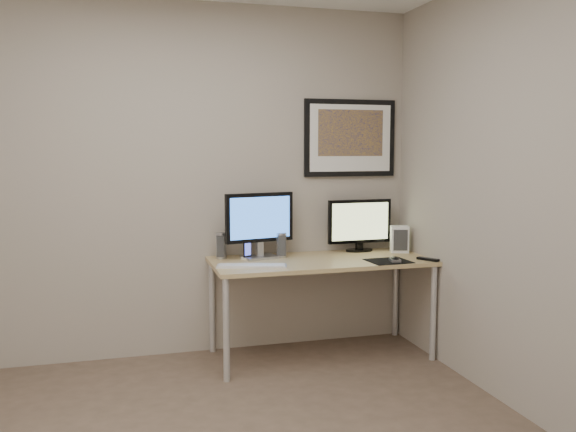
{
  "coord_description": "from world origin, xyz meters",
  "views": [
    {
      "loc": [
        -0.43,
        -2.83,
        1.54
      ],
      "look_at": [
        0.68,
        1.1,
        1.09
      ],
      "focal_mm": 38.0,
      "sensor_mm": 36.0,
      "label": 1
    }
  ],
  "objects_px": {
    "speaker_left": "(221,246)",
    "phone_dock": "(247,250)",
    "desk": "(321,268)",
    "monitor_large": "(260,222)",
    "monitor_tv": "(360,224)",
    "speaker_right": "(281,245)",
    "fan_unit": "(399,239)",
    "framed_art": "(350,138)",
    "keyboard": "(252,266)"
  },
  "relations": [
    {
      "from": "speaker_left",
      "to": "phone_dock",
      "type": "height_order",
      "value": "speaker_left"
    },
    {
      "from": "desk",
      "to": "monitor_large",
      "type": "distance_m",
      "value": 0.56
    },
    {
      "from": "desk",
      "to": "monitor_tv",
      "type": "bearing_deg",
      "value": 31.05
    },
    {
      "from": "desk",
      "to": "speaker_right",
      "type": "xyz_separation_m",
      "value": [
        -0.26,
        0.16,
        0.16
      ]
    },
    {
      "from": "speaker_left",
      "to": "fan_unit",
      "type": "bearing_deg",
      "value": 12.57
    },
    {
      "from": "speaker_left",
      "to": "phone_dock",
      "type": "distance_m",
      "value": 0.2
    },
    {
      "from": "monitor_large",
      "to": "speaker_right",
      "type": "distance_m",
      "value": 0.24
    },
    {
      "from": "monitor_tv",
      "to": "speaker_right",
      "type": "bearing_deg",
      "value": -174.33
    },
    {
      "from": "framed_art",
      "to": "phone_dock",
      "type": "xyz_separation_m",
      "value": [
        -0.87,
        -0.19,
        -0.82
      ]
    },
    {
      "from": "framed_art",
      "to": "monitor_large",
      "type": "relative_size",
      "value": 1.42
    },
    {
      "from": "speaker_right",
      "to": "keyboard",
      "type": "height_order",
      "value": "speaker_right"
    },
    {
      "from": "speaker_right",
      "to": "desk",
      "type": "bearing_deg",
      "value": -22.54
    },
    {
      "from": "monitor_large",
      "to": "keyboard",
      "type": "distance_m",
      "value": 0.42
    },
    {
      "from": "framed_art",
      "to": "speaker_left",
      "type": "distance_m",
      "value": 1.32
    },
    {
      "from": "monitor_large",
      "to": "speaker_left",
      "type": "height_order",
      "value": "monitor_large"
    },
    {
      "from": "framed_art",
      "to": "speaker_left",
      "type": "relative_size",
      "value": 3.91
    },
    {
      "from": "speaker_right",
      "to": "monitor_tv",
      "type": "bearing_deg",
      "value": 16.74
    },
    {
      "from": "monitor_large",
      "to": "speaker_left",
      "type": "bearing_deg",
      "value": 153.72
    },
    {
      "from": "speaker_right",
      "to": "phone_dock",
      "type": "relative_size",
      "value": 1.28
    },
    {
      "from": "monitor_tv",
      "to": "fan_unit",
      "type": "distance_m",
      "value": 0.33
    },
    {
      "from": "fan_unit",
      "to": "desk",
      "type": "bearing_deg",
      "value": -153.31
    },
    {
      "from": "desk",
      "to": "keyboard",
      "type": "relative_size",
      "value": 3.34
    },
    {
      "from": "monitor_large",
      "to": "keyboard",
      "type": "height_order",
      "value": "monitor_large"
    },
    {
      "from": "monitor_tv",
      "to": "phone_dock",
      "type": "relative_size",
      "value": 3.62
    },
    {
      "from": "keyboard",
      "to": "desk",
      "type": "bearing_deg",
      "value": 29.95
    },
    {
      "from": "monitor_tv",
      "to": "speaker_left",
      "type": "xyz_separation_m",
      "value": [
        -1.1,
        -0.02,
        -0.12
      ]
    },
    {
      "from": "framed_art",
      "to": "monitor_large",
      "type": "bearing_deg",
      "value": -167.24
    },
    {
      "from": "monitor_large",
      "to": "fan_unit",
      "type": "height_order",
      "value": "monitor_large"
    },
    {
      "from": "phone_dock",
      "to": "keyboard",
      "type": "bearing_deg",
      "value": -120.24
    },
    {
      "from": "monitor_large",
      "to": "phone_dock",
      "type": "xyz_separation_m",
      "value": [
        -0.1,
        -0.02,
        -0.2
      ]
    },
    {
      "from": "speaker_right",
      "to": "fan_unit",
      "type": "distance_m",
      "value": 0.95
    },
    {
      "from": "keyboard",
      "to": "fan_unit",
      "type": "bearing_deg",
      "value": 27.21
    },
    {
      "from": "framed_art",
      "to": "monitor_tv",
      "type": "xyz_separation_m",
      "value": [
        0.05,
        -0.09,
        -0.67
      ]
    },
    {
      "from": "speaker_left",
      "to": "speaker_right",
      "type": "distance_m",
      "value": 0.45
    },
    {
      "from": "desk",
      "to": "phone_dock",
      "type": "relative_size",
      "value": 11.04
    },
    {
      "from": "framed_art",
      "to": "monitor_large",
      "type": "distance_m",
      "value": 1.01
    },
    {
      "from": "framed_art",
      "to": "fan_unit",
      "type": "xyz_separation_m",
      "value": [
        0.34,
        -0.21,
        -0.79
      ]
    },
    {
      "from": "monitor_tv",
      "to": "fan_unit",
      "type": "xyz_separation_m",
      "value": [
        0.29,
        -0.12,
        -0.12
      ]
    },
    {
      "from": "phone_dock",
      "to": "monitor_tv",
      "type": "bearing_deg",
      "value": -17.88
    },
    {
      "from": "monitor_large",
      "to": "phone_dock",
      "type": "bearing_deg",
      "value": 177.48
    },
    {
      "from": "framed_art",
      "to": "speaker_right",
      "type": "distance_m",
      "value": 1.02
    },
    {
      "from": "framed_art",
      "to": "keyboard",
      "type": "height_order",
      "value": "framed_art"
    },
    {
      "from": "phone_dock",
      "to": "framed_art",
      "type": "bearing_deg",
      "value": -11.85
    },
    {
      "from": "desk",
      "to": "keyboard",
      "type": "xyz_separation_m",
      "value": [
        -0.55,
        -0.15,
        0.07
      ]
    },
    {
      "from": "framed_art",
      "to": "monitor_large",
      "type": "xyz_separation_m",
      "value": [
        -0.77,
        -0.18,
        -0.62
      ]
    },
    {
      "from": "speaker_left",
      "to": "keyboard",
      "type": "bearing_deg",
      "value": -51.41
    },
    {
      "from": "fan_unit",
      "to": "keyboard",
      "type": "bearing_deg",
      "value": -151.09
    },
    {
      "from": "monitor_large",
      "to": "fan_unit",
      "type": "bearing_deg",
      "value": -13.51
    },
    {
      "from": "desk",
      "to": "keyboard",
      "type": "bearing_deg",
      "value": -165.19
    },
    {
      "from": "phone_dock",
      "to": "keyboard",
      "type": "relative_size",
      "value": 0.3
    }
  ]
}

